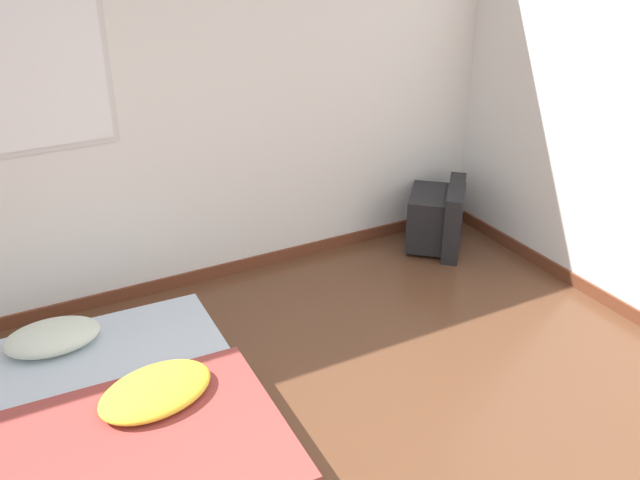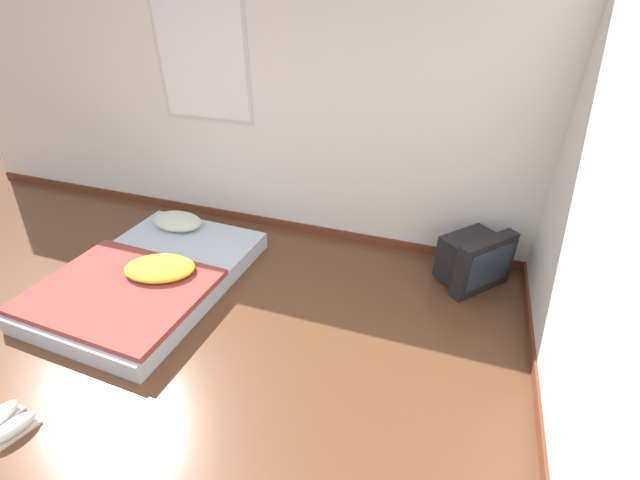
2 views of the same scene
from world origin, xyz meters
The scene contains 5 objects.
ground_plane centered at (0.00, 0.00, 0.00)m, with size 20.00×20.00×0.00m, color brown.
wall_back centered at (-0.01, 2.66, 1.29)m, with size 7.62×0.08×2.60m.
mattress_bed centered at (-0.49, 1.32, 0.11)m, with size 1.38×1.88×0.30m.
crt_tv centered at (2.13, 2.29, 0.24)m, with size 0.64×0.66×0.50m.
sneaker_pair centered at (-0.40, -0.13, 0.05)m, with size 0.30×0.30×0.10m.
Camera 2 is at (1.88, -1.01, 2.31)m, focal length 24.00 mm.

